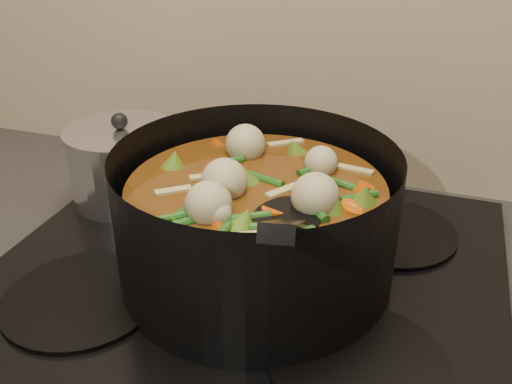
% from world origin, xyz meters
% --- Properties ---
extents(stovetop, '(0.62, 0.54, 0.03)m').
position_xyz_m(stovetop, '(0.00, 1.93, 0.92)').
color(stovetop, black).
rests_on(stovetop, counter).
extents(stockpot, '(0.33, 0.43, 0.24)m').
position_xyz_m(stockpot, '(0.02, 1.91, 1.01)').
color(stockpot, black).
rests_on(stockpot, stovetop).
extents(saucepan, '(0.17, 0.17, 0.14)m').
position_xyz_m(saucepan, '(-0.23, 2.04, 0.99)').
color(saucepan, silver).
rests_on(saucepan, stovetop).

